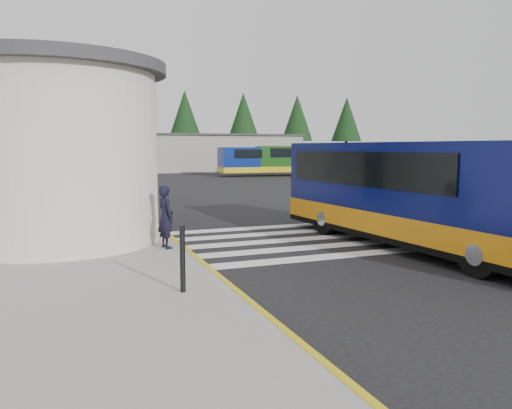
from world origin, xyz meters
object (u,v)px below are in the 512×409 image
object	(u,v)px
far_bus_a	(267,160)
far_bus_b	(306,159)
bollard	(183,259)
pedestrian_a	(166,217)
transit_bus	(418,197)
pedestrian_b	(136,214)

from	to	relation	value
far_bus_a	far_bus_b	size ratio (longest dim) A/B	0.94
bollard	pedestrian_a	bearing A→B (deg)	83.21
far_bus_b	transit_bus	bearing A→B (deg)	171.13
pedestrian_a	far_bus_a	world-z (taller)	far_bus_a
bollard	far_bus_b	xyz separation A→B (m)	(19.93, 34.68, 0.84)
transit_bus	bollard	size ratio (longest dim) A/B	8.53
pedestrian_b	far_bus_b	bearing A→B (deg)	125.71
bollard	far_bus_b	size ratio (longest dim) A/B	0.12
transit_bus	pedestrian_b	bearing A→B (deg)	158.38
pedestrian_b	far_bus_a	xyz separation A→B (m)	(16.42, 30.90, 0.55)
pedestrian_b	bollard	bearing A→B (deg)	-18.29
far_bus_b	pedestrian_b	bearing A→B (deg)	159.00
bollard	far_bus_b	bearing A→B (deg)	60.11
bollard	pedestrian_b	bearing A→B (deg)	92.13
bollard	transit_bus	bearing A→B (deg)	19.07
pedestrian_b	bollard	size ratio (longest dim) A/B	1.37
pedestrian_a	far_bus_b	bearing A→B (deg)	-44.77
pedestrian_b	bollard	distance (m)	4.73
transit_bus	far_bus_b	world-z (taller)	transit_bus
pedestrian_a	transit_bus	bearing A→B (deg)	-115.66
pedestrian_a	pedestrian_b	xyz separation A→B (m)	(-0.65, 0.71, 0.02)
transit_bus	bollard	xyz separation A→B (m)	(-7.08, -2.45, -0.61)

